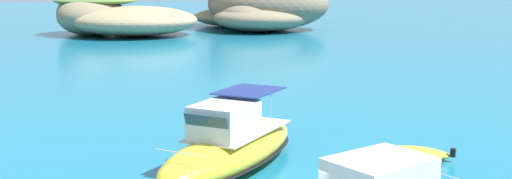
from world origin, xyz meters
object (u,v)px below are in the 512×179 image
Objects in this scene: islet_small at (112,17)px; dinghy_tender at (420,152)px; motorboat_yellow at (230,147)px; islet_large at (257,8)px.

dinghy_tender is (12.63, -63.11, -2.21)m from islet_small.
motorboat_yellow is 3.43× the size of dinghy_tender.
islet_large is 69.63m from dinghy_tender.
motorboat_yellow is (-17.02, -69.01, -2.15)m from islet_large.
dinghy_tender is at bearing -0.03° from motorboat_yellow.
islet_small is 63.28m from motorboat_yellow.
islet_large is at bearing 76.14° from motorboat_yellow.
motorboat_yellow is at bearing -103.86° from islet_large.
dinghy_tender is at bearing -78.68° from islet_small.
islet_large is 3.30× the size of motorboat_yellow.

